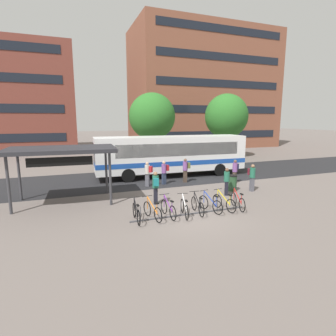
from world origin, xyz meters
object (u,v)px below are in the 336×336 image
object	(u,v)px
parked_bicycle_white_3	(184,208)
commuter_olive_pack_1	(186,169)
parked_bicycle_black_4	(198,206)
commuter_navy_pack_6	(235,170)
commuter_teal_pack_4	(156,186)
street_tree_0	(226,116)
commuter_red_pack_2	(148,172)
parked_bicycle_yellow_6	(224,203)
street_tree_1	(152,116)
city_bus	(171,154)
parked_bicycle_black_0	(136,213)
transit_shelter	(62,151)
parked_bicycle_red_7	(238,201)
parked_bicycle_purple_2	(168,209)
parked_bicycle_blue_5	(210,204)
commuter_red_pack_0	(164,171)
trash_bin	(233,183)
commuter_maroon_pack_5	(252,176)
parked_bicycle_orange_1	(152,211)
commuter_navy_pack_3	(227,179)

from	to	relation	value
parked_bicycle_white_3	commuter_olive_pack_1	xyz separation A→B (m)	(2.94, 6.41, 0.62)
parked_bicycle_black_4	commuter_navy_pack_6	bearing A→B (deg)	-42.40
commuter_teal_pack_4	street_tree_0	bearing A→B (deg)	-31.27
parked_bicycle_black_4	commuter_red_pack_2	bearing A→B (deg)	12.90
parked_bicycle_yellow_6	commuter_olive_pack_1	world-z (taller)	commuter_olive_pack_1
street_tree_1	city_bus	bearing A→B (deg)	-97.86
parked_bicycle_black_0	transit_shelter	distance (m)	5.65
parked_bicycle_red_7	transit_shelter	world-z (taller)	transit_shelter
parked_bicycle_red_7	street_tree_1	distance (m)	18.33
city_bus	parked_bicycle_purple_2	bearing A→B (deg)	70.83
city_bus	parked_bicycle_blue_5	bearing A→B (deg)	84.34
city_bus	commuter_red_pack_0	bearing A→B (deg)	62.73
commuter_red_pack_0	commuter_red_pack_2	distance (m)	1.28
trash_bin	transit_shelter	bearing A→B (deg)	173.85
commuter_olive_pack_1	commuter_red_pack_2	bearing A→B (deg)	13.18
street_tree_1	commuter_maroon_pack_5	bearing A→B (deg)	-82.78
commuter_red_pack_2	parked_bicycle_blue_5	bearing A→B (deg)	141.15
parked_bicycle_black_0	commuter_red_pack_0	distance (m)	7.22
parked_bicycle_black_0	trash_bin	world-z (taller)	trash_bin
parked_bicycle_black_0	parked_bicycle_orange_1	world-z (taller)	same
parked_bicycle_white_3	commuter_red_pack_0	distance (m)	6.55
parked_bicycle_yellow_6	commuter_navy_pack_6	distance (m)	6.15
commuter_maroon_pack_5	street_tree_0	bearing A→B (deg)	157.23
street_tree_1	parked_bicycle_black_0	bearing A→B (deg)	-109.52
parked_bicycle_white_3	commuter_navy_pack_6	bearing A→B (deg)	-39.25
parked_bicycle_white_3	commuter_navy_pack_3	xyz separation A→B (m)	(3.86, 2.45, 0.58)
parked_bicycle_blue_5	parked_bicycle_black_0	bearing A→B (deg)	76.63
parked_bicycle_orange_1	parked_bicycle_red_7	distance (m)	4.53
parked_bicycle_black_0	parked_bicycle_purple_2	bearing A→B (deg)	-86.07
parked_bicycle_red_7	commuter_maroon_pack_5	xyz separation A→B (m)	(2.88, 2.64, 0.62)
city_bus	commuter_navy_pack_6	distance (m)	5.32
parked_bicycle_black_0	commuter_red_pack_0	world-z (taller)	commuter_red_pack_0
parked_bicycle_orange_1	street_tree_0	world-z (taller)	street_tree_0
parked_bicycle_red_7	commuter_navy_pack_3	world-z (taller)	commuter_navy_pack_3
parked_bicycle_black_0	parked_bicycle_blue_5	bearing A→B (deg)	-86.85
parked_bicycle_white_3	commuter_maroon_pack_5	xyz separation A→B (m)	(5.89, 2.70, 0.62)
city_bus	parked_bicycle_black_0	distance (m)	10.20
commuter_teal_pack_4	commuter_maroon_pack_5	xyz separation A→B (m)	(6.58, 0.46, -0.03)
commuter_navy_pack_3	trash_bin	world-z (taller)	commuter_navy_pack_3
parked_bicycle_yellow_6	commuter_teal_pack_4	distance (m)	3.68
parked_bicycle_black_0	commuter_olive_pack_1	bearing A→B (deg)	-36.51
parked_bicycle_red_7	trash_bin	distance (m)	3.59
parked_bicycle_red_7	transit_shelter	distance (m)	9.62
commuter_navy_pack_3	commuter_teal_pack_4	world-z (taller)	commuter_teal_pack_4
parked_bicycle_red_7	city_bus	bearing A→B (deg)	11.98
commuter_maroon_pack_5	trash_bin	world-z (taller)	commuter_maroon_pack_5
parked_bicycle_blue_5	street_tree_1	size ratio (longest dim) A/B	0.23
parked_bicycle_blue_5	commuter_teal_pack_4	size ratio (longest dim) A/B	0.95
parked_bicycle_white_3	commuter_teal_pack_4	distance (m)	2.43
commuter_maroon_pack_5	city_bus	bearing A→B (deg)	-149.70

